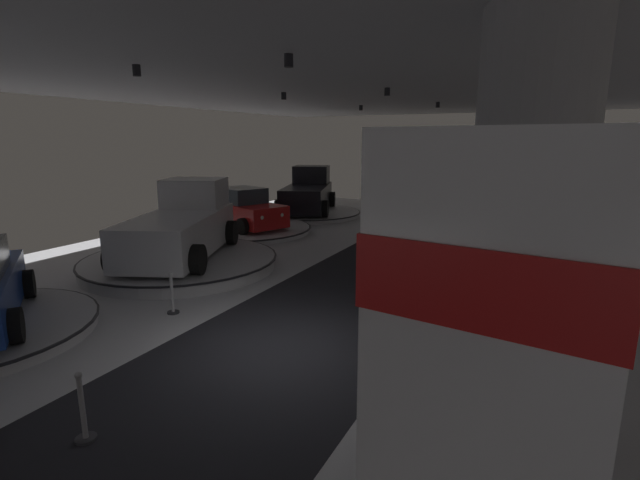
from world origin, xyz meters
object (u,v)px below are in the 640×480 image
(pickup_truck_mid_left, at_px, (182,226))
(visitor_walking_near, at_px, (409,223))
(display_platform_deep_left, at_px, (307,213))
(display_platform_far_left, at_px, (245,229))
(pickup_truck_deep_right, at_px, (619,207))
(display_car_far_left, at_px, (243,209))
(column_right, at_px, (525,238))
(display_platform_deep_right, at_px, (606,233))
(display_platform_mid_left, at_px, (181,262))
(pickup_truck_deep_left, at_px, (308,193))

(pickup_truck_mid_left, distance_m, visitor_walking_near, 8.12)
(display_platform_deep_left, bearing_deg, display_platform_far_left, -93.79)
(pickup_truck_mid_left, distance_m, pickup_truck_deep_right, 17.07)
(display_car_far_left, xyz_separation_m, pickup_truck_deep_right, (14.46, 5.75, 0.32))
(column_right, relative_size, display_platform_far_left, 0.94)
(pickup_truck_deep_right, bearing_deg, display_platform_far_left, -158.23)
(display_platform_deep_right, height_order, pickup_truck_deep_right, pickup_truck_deep_right)
(column_right, bearing_deg, display_platform_deep_right, 80.96)
(pickup_truck_mid_left, height_order, display_platform_far_left, pickup_truck_mid_left)
(display_platform_mid_left, height_order, pickup_truck_mid_left, pickup_truck_mid_left)
(pickup_truck_deep_left, distance_m, display_platform_deep_right, 13.92)
(pickup_truck_deep_right, relative_size, visitor_walking_near, 3.51)
(display_platform_deep_left, distance_m, visitor_walking_near, 8.47)
(display_platform_far_left, xyz_separation_m, visitor_walking_near, (7.24, 0.35, 0.78))
(display_platform_deep_left, bearing_deg, display_car_far_left, -94.11)
(display_platform_mid_left, xyz_separation_m, display_platform_deep_left, (-1.35, 10.94, -0.08))
(pickup_truck_mid_left, xyz_separation_m, visitor_walking_near, (5.67, 5.80, -0.41))
(display_platform_mid_left, bearing_deg, display_platform_far_left, 106.43)
(pickup_truck_mid_left, height_order, pickup_truck_deep_left, pickup_truck_mid_left)
(display_platform_deep_right, bearing_deg, pickup_truck_deep_right, 9.79)
(display_car_far_left, bearing_deg, display_platform_deep_right, 21.94)
(display_platform_mid_left, height_order, display_platform_deep_left, display_platform_mid_left)
(display_platform_mid_left, xyz_separation_m, pickup_truck_deep_right, (12.74, 11.51, 1.10))
(display_car_far_left, height_order, display_platform_deep_right, display_car_far_left)
(display_platform_deep_left, bearing_deg, display_platform_mid_left, -82.97)
(display_car_far_left, height_order, pickup_truck_deep_right, pickup_truck_deep_right)
(display_platform_far_left, distance_m, display_car_far_left, 0.86)
(column_right, bearing_deg, display_platform_deep_left, 126.63)
(display_platform_mid_left, distance_m, display_platform_deep_right, 16.90)
(display_car_far_left, relative_size, visitor_walking_near, 2.87)
(display_platform_deep_right, bearing_deg, column_right, -99.04)
(pickup_truck_mid_left, height_order, pickup_truck_deep_right, pickup_truck_mid_left)
(display_platform_deep_left, bearing_deg, pickup_truck_mid_left, -83.45)
(column_right, height_order, display_platform_mid_left, column_right)
(pickup_truck_mid_left, xyz_separation_m, pickup_truck_deep_right, (12.87, 11.21, -0.01))
(pickup_truck_mid_left, relative_size, display_platform_deep_right, 1.00)
(display_car_far_left, height_order, display_platform_deep_left, display_car_far_left)
(display_car_far_left, distance_m, visitor_walking_near, 7.28)
(pickup_truck_mid_left, relative_size, visitor_walking_near, 3.58)
(display_platform_deep_left, relative_size, visitor_walking_near, 3.57)
(display_platform_deep_right, relative_size, visitor_walking_near, 3.57)
(display_platform_mid_left, height_order, pickup_truck_deep_right, pickup_truck_deep_right)
(display_car_far_left, distance_m, display_platform_deep_left, 5.27)
(display_car_far_left, bearing_deg, pickup_truck_deep_left, 87.23)
(display_platform_far_left, height_order, pickup_truck_deep_left, pickup_truck_deep_left)
(column_right, xyz_separation_m, display_car_far_left, (-11.65, 9.98, -1.76))
(visitor_walking_near, bearing_deg, display_car_far_left, -177.34)
(pickup_truck_mid_left, height_order, display_platform_deep_right, pickup_truck_mid_left)
(column_right, height_order, pickup_truck_mid_left, column_right)
(display_platform_far_left, relative_size, display_platform_deep_right, 1.03)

